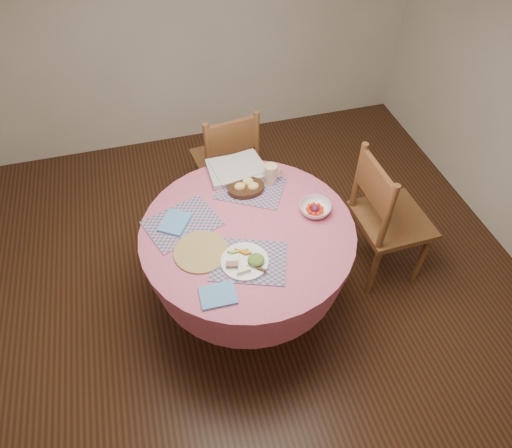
% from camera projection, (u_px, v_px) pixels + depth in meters
% --- Properties ---
extents(ground, '(4.00, 4.00, 0.00)m').
position_uv_depth(ground, '(249.00, 302.00, 3.15)').
color(ground, '#331C0F').
rests_on(ground, ground).
extents(room_envelope, '(4.01, 4.01, 2.71)m').
position_uv_depth(room_envelope, '(244.00, 74.00, 1.89)').
color(room_envelope, silver).
rests_on(room_envelope, ground).
extents(dining_table, '(1.24, 1.24, 0.75)m').
position_uv_depth(dining_table, '(248.00, 251.00, 2.74)').
color(dining_table, '#C45B72').
rests_on(dining_table, ground).
extents(chair_right, '(0.46, 0.48, 1.01)m').
position_uv_depth(chair_right, '(386.00, 217.00, 2.97)').
color(chair_right, brown).
rests_on(chair_right, ground).
extents(chair_back, '(0.49, 0.47, 0.95)m').
position_uv_depth(chair_back, '(227.00, 160.00, 3.41)').
color(chair_back, brown).
rests_on(chair_back, ground).
extents(placemat_front, '(0.48, 0.42, 0.01)m').
position_uv_depth(placemat_front, '(249.00, 261.00, 2.44)').
color(placemat_front, '#126766').
rests_on(placemat_front, dining_table).
extents(placemat_left, '(0.48, 0.42, 0.01)m').
position_uv_depth(placemat_left, '(182.00, 223.00, 2.63)').
color(placemat_left, '#126766').
rests_on(placemat_left, dining_table).
extents(placemat_back, '(0.50, 0.46, 0.01)m').
position_uv_depth(placemat_back, '(251.00, 188.00, 2.83)').
color(placemat_back, '#126766').
rests_on(placemat_back, dining_table).
extents(wicker_trivet, '(0.30, 0.30, 0.01)m').
position_uv_depth(wicker_trivet, '(201.00, 252.00, 2.48)').
color(wicker_trivet, olive).
rests_on(wicker_trivet, dining_table).
extents(napkin_near, '(0.18, 0.14, 0.01)m').
position_uv_depth(napkin_near, '(218.00, 295.00, 2.29)').
color(napkin_near, '#4E8ECA').
rests_on(napkin_near, dining_table).
extents(napkin_far, '(0.22, 0.23, 0.01)m').
position_uv_depth(napkin_far, '(175.00, 222.00, 2.62)').
color(napkin_far, '#4E8ECA').
rests_on(napkin_far, placemat_left).
extents(dinner_plate, '(0.26, 0.26, 0.05)m').
position_uv_depth(dinner_plate, '(246.00, 261.00, 2.42)').
color(dinner_plate, white).
rests_on(dinner_plate, placemat_front).
extents(bread_bowl, '(0.23, 0.23, 0.08)m').
position_uv_depth(bread_bowl, '(246.00, 187.00, 2.79)').
color(bread_bowl, black).
rests_on(bread_bowl, placemat_back).
extents(latte_mug, '(0.12, 0.08, 0.13)m').
position_uv_depth(latte_mug, '(271.00, 174.00, 2.82)').
color(latte_mug, '#CEB58D').
rests_on(latte_mug, placemat_back).
extents(fruit_bowl, '(0.21, 0.21, 0.06)m').
position_uv_depth(fruit_bowl, '(315.00, 209.00, 2.67)').
color(fruit_bowl, white).
rests_on(fruit_bowl, dining_table).
extents(newspaper_stack, '(0.37, 0.30, 0.04)m').
position_uv_depth(newspaper_stack, '(236.00, 169.00, 2.91)').
color(newspaper_stack, silver).
rests_on(newspaper_stack, dining_table).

